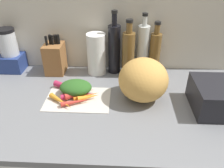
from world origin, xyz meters
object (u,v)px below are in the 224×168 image
carrot_0 (79,91)px  carrot_7 (78,94)px  cutting_board (78,98)px  carrot_8 (76,102)px  knife_block (55,58)px  carrot_4 (61,101)px  bottle_2 (143,49)px  paper_towel_roll (96,54)px  bottle_0 (114,48)px  winter_squash (143,80)px  carrot_1 (88,97)px  carrot_2 (79,90)px  carrot_5 (78,95)px  carrot_3 (68,87)px  bottle_1 (128,53)px  bottle_3 (155,52)px  carrot_6 (87,96)px  blender_appliance (10,53)px

carrot_0 → carrot_7: 2.97cm
cutting_board → carrot_7: (-0.07, 0.66, 2.06)cm
cutting_board → carrot_0: size_ratio=1.98×
carrot_8 → knife_block: (-18.73, 33.87, 7.42)cm
carrot_4 → bottle_2: (41.60, 36.57, 13.18)cm
paper_towel_roll → bottle_0: 11.18cm
carrot_0 → knife_block: size_ratio=0.70×
paper_towel_roll → winter_squash: bearing=-45.5°
carrot_0 → carrot_1: bearing=-40.3°
carrot_2 → carrot_5: 4.82cm
carrot_1 → paper_towel_roll: bearing=87.7°
carrot_3 → paper_towel_roll: paper_towel_roll is taller
bottle_1 → carrot_4: bearing=-136.1°
carrot_1 → knife_block: 39.01cm
cutting_board → bottle_3: bottle_3 is taller
winter_squash → bottle_0: 32.55cm
carrot_1 → carrot_6: carrot_1 is taller
carrot_4 → carrot_5: bearing=37.5°
carrot_6 → carrot_0: bearing=144.5°
carrot_4 → paper_towel_roll: (14.21, 34.46, 10.25)cm
carrot_2 → carrot_3: 6.95cm
carrot_1 → bottle_3: (35.94, 32.35, 11.12)cm
carrot_3 → bottle_0: 35.80cm
knife_block → blender_appliance: bearing=176.0°
carrot_2 → carrot_6: bearing=-45.4°
carrot_5 → bottle_0: (17.49, 30.51, 13.39)cm
carrot_2 → knife_block: knife_block is taller
carrot_1 → carrot_4: size_ratio=0.67×
carrot_7 → winter_squash: (32.95, 1.80, 8.45)cm
carrot_5 → bottle_1: size_ratio=0.50×
carrot_5 → carrot_6: 4.51cm
carrot_8 → paper_towel_roll: bearing=79.0°
carrot_2 → blender_appliance: blender_appliance is taller
carrot_0 → winter_squash: bearing=-2.0°
knife_block → bottle_2: bearing=2.9°
cutting_board → knife_block: 35.20cm
carrot_8 → winter_squash: size_ratio=0.61×
carrot_6 → bottle_3: size_ratio=0.43×
carrot_1 → blender_appliance: size_ratio=0.41×
carrot_5 → winter_squash: 34.25cm
paper_towel_roll → bottle_0: bottle_0 is taller
carrot_1 → bottle_1: bottle_1 is taller
carrot_0 → bottle_1: bearing=41.3°
carrot_5 → carrot_6: bearing=1.9°
carrot_5 → bottle_0: size_ratio=0.45×
cutting_board → carrot_1: size_ratio=2.99×
paper_towel_roll → bottle_3: bottle_3 is taller
blender_appliance → bottle_0: 64.23cm
bottle_3 → cutting_board: bearing=-143.2°
carrot_7 → bottle_1: 38.26cm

